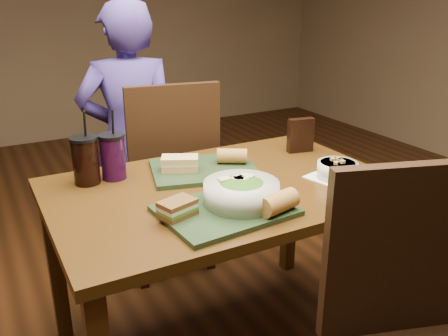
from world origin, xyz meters
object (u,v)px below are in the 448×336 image
Objects in this scene: chair_far at (167,170)px; cup_berry at (113,156)px; sandwich_near at (177,208)px; tray_far at (204,169)px; soup_bowl at (337,170)px; baguette_near at (278,202)px; cup_cola at (86,160)px; tray_near at (225,210)px; baguette_far at (232,156)px; salad_bowl at (241,191)px; diner at (131,141)px; dining_table at (224,207)px; chip_bag at (301,135)px; chair_near at (420,328)px; sandwich_far at (180,163)px.

chair_far reaches higher than cup_berry.
tray_far is at bearing 53.15° from sandwich_near.
chair_far is 0.93m from soup_bowl.
baguette_near is 0.47× the size of cup_cola.
tray_near is at bearing -54.79° from cup_cola.
baguette_far is 0.59m from cup_cola.
cup_cola is at bearing 130.89° from salad_bowl.
cup_berry is (-0.37, 0.59, 0.04)m from baguette_near.
tray_far is (0.10, -0.66, 0.05)m from diner.
chip_bag reaches higher than dining_table.
soup_bowl reaches higher than sandwich_near.
cup_berry is (-0.24, -0.56, 0.13)m from diner.
baguette_near is (-0.17, 0.46, 0.24)m from chair_near.
tray_far is 0.13m from baguette_far.
soup_bowl is at bearing 6.93° from tray_near.
chip_bag reaches higher than tray_far.
baguette_near is at bearing 110.30° from chair_near.
chair_far is 2.48× the size of tray_near.
chair_far reaches higher than chair_near.
tray_far is 3.10× the size of baguette_near.
chair_far is at bearing 86.07° from tray_far.
baguette_far is at bearing 57.71° from tray_near.
tray_near is at bearing -117.50° from dining_table.
chair_far is at bearing 80.81° from tray_near.
baguette_near reaches higher than sandwich_far.
cup_cola is at bearing 121.69° from chair_near.
tray_near is 2.69× the size of chip_bag.
sandwich_far is (-0.13, -0.49, 0.22)m from chair_far.
tray_far is 1.80× the size of soup_bowl.
baguette_far is at bearing -13.37° from cup_berry.
chair_far is at bearing 46.72° from cup_berry.
dining_table is at bearing 35.19° from sandwich_near.
dining_table is 9.59× the size of baguette_near.
cup_cola reaches higher than chip_bag.
diner reaches higher than chip_bag.
soup_bowl is at bearing -32.12° from sandwich_far.
diner is 9.11× the size of chip_bag.
soup_bowl is at bearing -64.32° from chair_far.
chair_far is at bearing 144.86° from chip_bag.
chair_far is 0.91m from salad_bowl.
baguette_near is at bearing -59.66° from salad_bowl.
chair_near is 0.67m from salad_bowl.
chip_bag is (0.60, -0.64, 0.12)m from diner.
dining_table is at bearing 62.50° from tray_near.
cup_cola is at bearing 149.25° from dining_table.
sandwich_near reaches higher than tray_far.
dining_table is at bearing 77.98° from salad_bowl.
tray_far is 0.51m from chip_bag.
diner is (-0.13, 0.16, 0.13)m from chair_far.
baguette_near is at bearing -101.49° from baguette_far.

